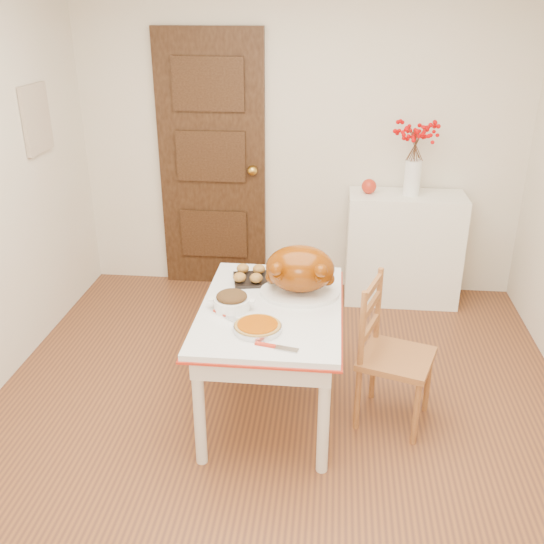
# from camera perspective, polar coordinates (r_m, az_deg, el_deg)

# --- Properties ---
(floor) EXTENTS (3.50, 4.00, 0.00)m
(floor) POSITION_cam_1_polar(r_m,az_deg,el_deg) (3.58, 0.23, -14.53)
(floor) COLOR #502C1E
(floor) RESTS_ON ground
(wall_back) EXTENTS (3.50, 0.00, 2.50)m
(wall_back) POSITION_cam_1_polar(r_m,az_deg,el_deg) (4.90, 2.64, 12.39)
(wall_back) COLOR silver
(wall_back) RESTS_ON ground
(door_back) EXTENTS (0.85, 0.06, 2.06)m
(door_back) POSITION_cam_1_polar(r_m,az_deg,el_deg) (5.00, -5.58, 9.98)
(door_back) COLOR black
(door_back) RESTS_ON ground
(photo_board) EXTENTS (0.03, 0.35, 0.45)m
(photo_board) POSITION_cam_1_polar(r_m,az_deg,el_deg) (4.52, -21.06, 13.15)
(photo_board) COLOR beige
(photo_board) RESTS_ON ground
(sideboard) EXTENTS (0.88, 0.39, 0.88)m
(sideboard) POSITION_cam_1_polar(r_m,az_deg,el_deg) (4.94, 12.08, 2.16)
(sideboard) COLOR white
(sideboard) RESTS_ON floor
(kitchen_table) EXTENTS (0.79, 1.15, 0.69)m
(kitchen_table) POSITION_cam_1_polar(r_m,az_deg,el_deg) (3.55, -0.08, -8.07)
(kitchen_table) COLOR silver
(kitchen_table) RESTS_ON floor
(chair_oak) EXTENTS (0.48, 0.48, 0.86)m
(chair_oak) POSITION_cam_1_polar(r_m,az_deg,el_deg) (3.49, 11.52, -7.58)
(chair_oak) COLOR #9A5A2F
(chair_oak) RESTS_ON floor
(berry_vase) EXTENTS (0.28, 0.28, 0.55)m
(berry_vase) POSITION_cam_1_polar(r_m,az_deg,el_deg) (4.73, 13.07, 10.18)
(berry_vase) COLOR white
(berry_vase) RESTS_ON sideboard
(apple) EXTENTS (0.11, 0.11, 0.11)m
(apple) POSITION_cam_1_polar(r_m,az_deg,el_deg) (4.76, 9.00, 7.87)
(apple) COLOR #B62815
(apple) RESTS_ON sideboard
(turkey_platter) EXTENTS (0.47, 0.38, 0.29)m
(turkey_platter) POSITION_cam_1_polar(r_m,az_deg,el_deg) (3.45, 2.62, 0.06)
(turkey_platter) COLOR #7C3801
(turkey_platter) RESTS_ON kitchen_table
(pumpkin_pie) EXTENTS (0.26, 0.26, 0.05)m
(pumpkin_pie) POSITION_cam_1_polar(r_m,az_deg,el_deg) (3.12, -1.35, -5.06)
(pumpkin_pie) COLOR #973F01
(pumpkin_pie) RESTS_ON kitchen_table
(stuffing_dish) EXTENTS (0.27, 0.22, 0.10)m
(stuffing_dish) POSITION_cam_1_polar(r_m,az_deg,el_deg) (3.34, -3.76, -2.67)
(stuffing_dish) COLOR #57381B
(stuffing_dish) RESTS_ON kitchen_table
(rolls_tray) EXTENTS (0.32, 0.28, 0.08)m
(rolls_tray) POSITION_cam_1_polar(r_m,az_deg,el_deg) (3.67, -1.35, -0.26)
(rolls_tray) COLOR olive
(rolls_tray) RESTS_ON kitchen_table
(pie_server) EXTENTS (0.23, 0.11, 0.01)m
(pie_server) POSITION_cam_1_polar(r_m,az_deg,el_deg) (2.99, 0.42, -6.96)
(pie_server) COLOR silver
(pie_server) RESTS_ON kitchen_table
(carving_knife) EXTENTS (0.25, 0.21, 0.01)m
(carving_knife) POSITION_cam_1_polar(r_m,az_deg,el_deg) (3.25, -3.83, -4.27)
(carving_knife) COLOR silver
(carving_knife) RESTS_ON kitchen_table
(drinking_glass) EXTENTS (0.07, 0.07, 0.12)m
(drinking_glass) POSITION_cam_1_polar(r_m,az_deg,el_deg) (3.75, 1.76, 0.70)
(drinking_glass) COLOR white
(drinking_glass) RESTS_ON kitchen_table
(shaker_pair) EXTENTS (0.09, 0.06, 0.08)m
(shaker_pair) POSITION_cam_1_polar(r_m,az_deg,el_deg) (3.77, 4.74, 0.44)
(shaker_pair) COLOR white
(shaker_pair) RESTS_ON kitchen_table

